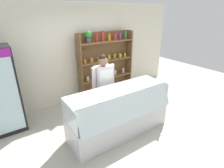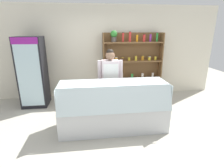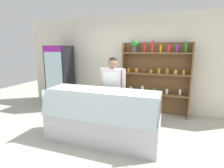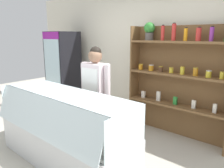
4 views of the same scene
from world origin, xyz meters
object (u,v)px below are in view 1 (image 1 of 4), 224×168
object	(u,v)px
drinks_fridge	(1,91)
deli_display_case	(119,119)
shelving_unit	(105,61)
shop_clerk	(104,83)

from	to	relation	value
drinks_fridge	deli_display_case	size ratio (longest dim) A/B	0.85
deli_display_case	drinks_fridge	bearing A→B (deg)	142.81
shelving_unit	drinks_fridge	bearing A→B (deg)	-173.41
shelving_unit	shop_clerk	world-z (taller)	shelving_unit
drinks_fridge	shop_clerk	size ratio (longest dim) A/B	1.16
shop_clerk	shelving_unit	bearing A→B (deg)	56.71
shop_clerk	drinks_fridge	bearing A→B (deg)	156.29
shelving_unit	deli_display_case	world-z (taller)	shelving_unit
drinks_fridge	deli_display_case	bearing A→B (deg)	-37.19
deli_display_case	shop_clerk	bearing A→B (deg)	88.60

